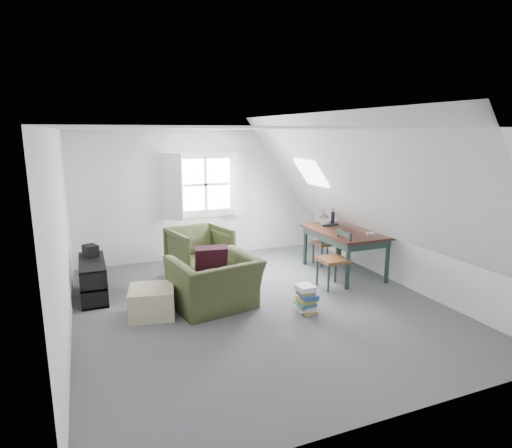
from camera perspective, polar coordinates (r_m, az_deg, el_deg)
name	(u,v)px	position (r m, az deg, el deg)	size (l,w,h in m)	color
floor	(258,305)	(6.31, 0.32, -10.75)	(5.50, 5.50, 0.00)	#535458
ceiling	(259,129)	(5.81, 0.35, 12.59)	(5.50, 5.50, 0.00)	white
wall_back	(205,194)	(8.50, -6.79, 3.94)	(5.00, 5.00, 0.00)	white
wall_front	(389,285)	(3.64, 17.30, -7.81)	(5.00, 5.00, 0.00)	white
wall_left	(62,237)	(5.51, -24.47, -1.62)	(5.50, 5.50, 0.00)	white
wall_right	(402,209)	(7.25, 18.92, 1.93)	(5.50, 5.50, 0.00)	white
slope_left	(142,189)	(5.45, -14.94, 4.56)	(5.50, 5.50, 0.00)	white
slope_right	(354,179)	(6.60, 12.95, 5.93)	(5.50, 5.50, 0.00)	white
dormer_window	(206,185)	(8.40, -6.69, 5.22)	(1.71, 0.35, 1.30)	white
skylight	(311,173)	(7.69, 7.36, 6.77)	(0.55, 0.75, 0.04)	white
armchair_near	(215,307)	(6.26, -5.48, -11.01)	(1.14, 0.99, 0.74)	#3A4123
armchair_far	(200,275)	(7.60, -7.43, -6.78)	(0.92, 0.95, 0.86)	#3A4123
throw_pillow	(211,261)	(6.17, -6.00, -4.90)	(0.45, 0.13, 0.45)	#350E1C
ottoman	(152,302)	(6.08, -13.71, -10.02)	(0.59, 0.59, 0.40)	tan
dining_table	(344,236)	(7.63, 11.69, -1.56)	(0.94, 1.56, 0.78)	black
demijohn	(324,219)	(7.87, 9.04, 0.64)	(0.21, 0.21, 0.30)	silver
vase_twigs	(333,217)	(8.08, 10.19, 0.91)	(0.07, 0.08, 0.55)	black
cup	(342,235)	(7.23, 11.39, -1.48)	(0.09, 0.09, 0.09)	black
paper_box	(370,234)	(7.36, 14.96, -1.26)	(0.11, 0.08, 0.04)	white
dining_chair_far	(326,243)	(8.10, 9.30, -2.49)	(0.38, 0.38, 0.82)	brown
dining_chair_near	(335,258)	(6.98, 10.45, -4.53)	(0.43, 0.43, 0.91)	brown
media_shelf	(93,281)	(6.95, -20.87, -7.12)	(0.37, 1.11, 0.57)	black
electronics_box	(91,251)	(7.12, -21.18, -3.39)	(0.18, 0.24, 0.19)	black
magazine_stack	(306,299)	(6.06, 6.71, -9.85)	(0.29, 0.34, 0.38)	#B29933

